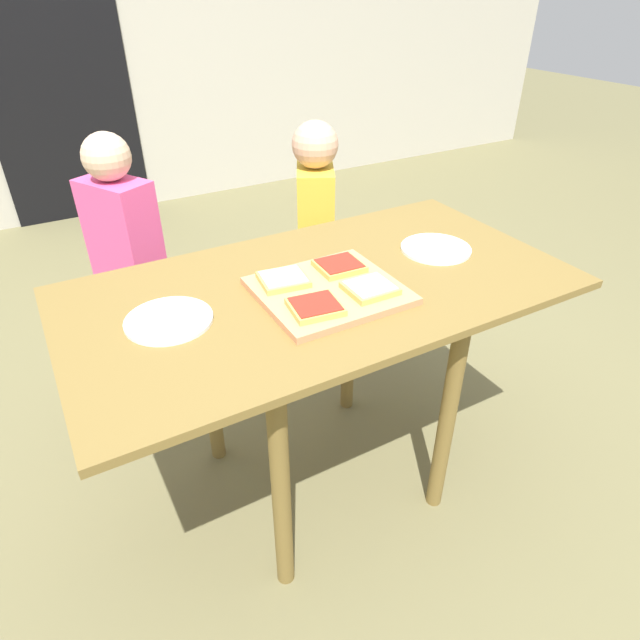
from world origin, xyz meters
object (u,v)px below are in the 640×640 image
(plate_white_right, at_px, (436,249))
(plate_white_left, at_px, (169,320))
(dining_table, at_px, (322,316))
(child_left, at_px, (130,266))
(pizza_slice_near_left, at_px, (315,307))
(cutting_board, at_px, (329,291))
(pizza_slice_near_right, at_px, (370,288))
(pizza_slice_far_right, at_px, (339,266))
(child_right, at_px, (316,233))
(pizza_slice_far_left, at_px, (283,279))

(plate_white_right, height_order, plate_white_left, same)
(dining_table, bearing_deg, child_left, 118.57)
(dining_table, height_order, plate_white_left, plate_white_left)
(pizza_slice_near_left, bearing_deg, dining_table, 54.98)
(dining_table, height_order, cutting_board, cutting_board)
(pizza_slice_near_left, height_order, plate_white_right, pizza_slice_near_left)
(pizza_slice_near_right, height_order, plate_white_left, pizza_slice_near_right)
(dining_table, xyz_separation_m, plate_white_right, (0.41, 0.01, 0.11))
(pizza_slice_far_right, height_order, pizza_slice_near_right, same)
(dining_table, distance_m, plate_white_left, 0.43)
(plate_white_right, bearing_deg, cutting_board, -170.71)
(plate_white_left, relative_size, child_right, 0.21)
(cutting_board, height_order, plate_white_left, cutting_board)
(pizza_slice_far_left, distance_m, child_left, 0.76)
(child_left, xyz_separation_m, child_right, (0.73, -0.05, -0.01))
(pizza_slice_near_left, xyz_separation_m, plate_white_right, (0.50, 0.15, -0.02))
(dining_table, height_order, pizza_slice_far_left, pizza_slice_far_left)
(dining_table, height_order, pizza_slice_near_left, pizza_slice_near_left)
(pizza_slice_far_left, bearing_deg, cutting_board, -42.99)
(pizza_slice_near_left, relative_size, plate_white_left, 0.64)
(pizza_slice_far_left, height_order, child_left, child_left)
(child_left, bearing_deg, dining_table, -61.43)
(cutting_board, height_order, child_left, child_left)
(dining_table, xyz_separation_m, cutting_board, (-0.01, -0.06, 0.11))
(plate_white_right, distance_m, plate_white_left, 0.83)
(pizza_slice_far_right, bearing_deg, cutting_board, -135.62)
(pizza_slice_far_right, bearing_deg, pizza_slice_near_left, -136.16)
(child_left, bearing_deg, plate_white_left, -92.75)
(pizza_slice_near_left, xyz_separation_m, pizza_slice_far_right, (0.16, 0.16, 0.00))
(plate_white_left, bearing_deg, pizza_slice_far_right, 0.50)
(plate_white_left, height_order, child_right, child_right)
(child_left, bearing_deg, plate_white_right, -41.03)
(cutting_board, xyz_separation_m, pizza_slice_near_left, (-0.08, -0.08, 0.02))
(child_right, bearing_deg, pizza_slice_near_right, -109.18)
(pizza_slice_far_right, height_order, pizza_slice_far_left, same)
(pizza_slice_near_right, height_order, plate_white_right, pizza_slice_near_right)
(cutting_board, xyz_separation_m, pizza_slice_far_right, (0.08, 0.08, 0.02))
(pizza_slice_far_right, distance_m, plate_white_right, 0.34)
(pizza_slice_near_left, relative_size, pizza_slice_far_left, 1.00)
(pizza_slice_near_left, bearing_deg, child_right, 60.91)
(pizza_slice_far_left, bearing_deg, child_left, 112.75)
(pizza_slice_far_left, bearing_deg, dining_table, -16.41)
(pizza_slice_far_right, xyz_separation_m, pizza_slice_far_left, (-0.17, 0.01, 0.00))
(dining_table, xyz_separation_m, plate_white_left, (-0.42, 0.02, 0.11))
(cutting_board, bearing_deg, child_right, 63.44)
(pizza_slice_near_left, bearing_deg, pizza_slice_near_right, 3.76)
(plate_white_right, bearing_deg, pizza_slice_far_right, 178.33)
(pizza_slice_near_left, relative_size, plate_white_right, 0.64)
(plate_white_left, bearing_deg, child_right, 39.83)
(dining_table, height_order, child_right, child_right)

